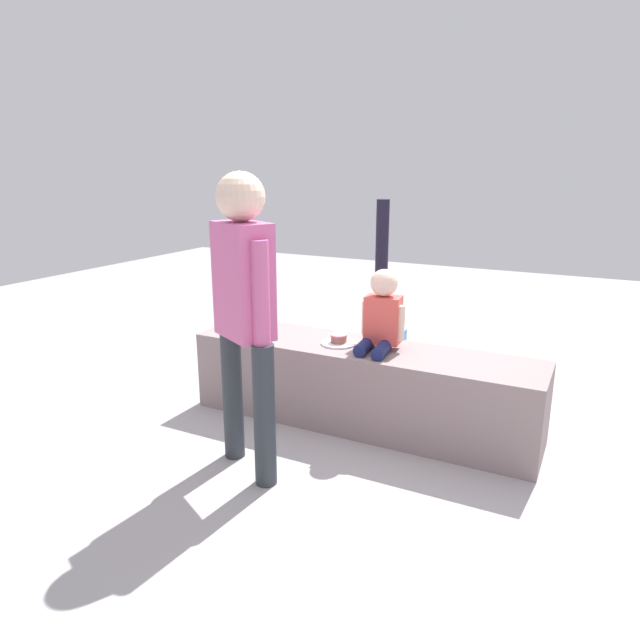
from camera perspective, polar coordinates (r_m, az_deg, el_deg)
name	(u,v)px	position (r m, az deg, el deg)	size (l,w,h in m)	color
ground_plane	(361,423)	(3.66, 4.16, -10.24)	(12.00, 12.00, 0.00)	#A19D9E
concrete_ledge	(362,385)	(3.56, 4.24, -6.57)	(2.16, 0.50, 0.50)	gray
child_seated	(382,315)	(3.38, 6.21, 0.51)	(0.28, 0.32, 0.48)	#161E4F
adult_standing	(244,299)	(2.83, -7.64, 2.07)	(0.42, 0.31, 1.55)	#2B3137
cake_plate	(339,341)	(3.51, 1.89, -2.10)	(0.22, 0.22, 0.07)	white
gift_bag	(393,349)	(4.54, 7.30, -2.91)	(0.19, 0.11, 0.37)	#4C99E0
railing_post	(381,293)	(4.96, 6.12, 2.75)	(0.36, 0.36, 1.30)	black
water_bottle_near_gift	(521,376)	(4.42, 19.52, -5.34)	(0.07, 0.07, 0.18)	silver
water_bottle_far_side	(299,356)	(4.56, -2.12, -3.64)	(0.07, 0.07, 0.21)	silver
cake_box_white	(485,398)	(4.00, 16.24, -7.55)	(0.33, 0.28, 0.12)	white
handbag_black_leather	(341,364)	(4.28, 2.17, -4.47)	(0.32, 0.11, 0.36)	black
handbag_brown_canvas	(421,380)	(4.04, 10.06, -5.96)	(0.31, 0.14, 0.35)	brown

